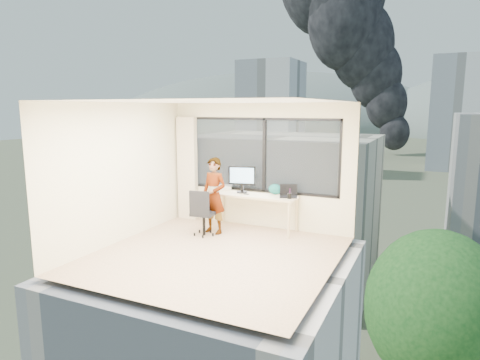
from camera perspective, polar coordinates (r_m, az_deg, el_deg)
The scene contains 24 objects.
floor at distance 7.32m, azimuth -3.36°, elevation -10.14°, with size 4.00×4.00×0.01m, color #D7AD8C.
ceiling at distance 6.88m, azimuth -3.58°, elevation 10.67°, with size 4.00×4.00×0.01m, color white.
wall_front at distance 5.35m, azimuth -13.74°, elevation -3.39°, with size 4.00×0.01×2.60m, color beige.
wall_left at distance 8.12m, azimuth -15.99°, elevation 0.97°, with size 0.01×4.00×2.60m, color beige.
wall_right at distance 6.29m, azimuth 12.76°, elevation -1.38°, with size 0.01×4.00×2.60m, color beige.
window_wall at distance 8.72m, azimuth 3.08°, elevation 3.42°, with size 3.30×0.16×1.55m, color black, non-canonical shape.
curtain at distance 9.47m, azimuth -7.20°, elevation 1.58°, with size 0.45×0.14×2.30m, color beige.
desk at distance 8.64m, azimuth 1.86°, elevation -4.39°, with size 1.80×0.60×0.75m, color #C6B185.
chair at distance 8.27m, azimuth -4.98°, elevation -4.38°, with size 0.48×0.48×0.95m, color black, non-canonical shape.
person at distance 8.35m, azimuth -3.58°, elevation -2.14°, with size 0.56×0.37×1.53m, color #2D2D33.
monitor at distance 8.68m, azimuth 0.27°, elevation 0.12°, with size 0.57×0.12×0.57m, color black, non-canonical shape.
game_console at distance 9.11m, azimuth -2.12°, elevation -0.98°, with size 0.33×0.28×0.08m, color white.
laptop at distance 8.30m, azimuth 6.65°, elevation -1.59°, with size 0.35×0.37×0.22m, color black, non-canonical shape.
cellphone at distance 8.55m, azimuth 0.89°, elevation -1.92°, with size 0.11×0.05×0.01m, color black.
pen_cup at distance 8.18m, azimuth 6.77°, elevation -2.18°, with size 0.09×0.09×0.11m, color black.
handbag at distance 8.56m, azimuth 4.82°, elevation -1.25°, with size 0.28×0.14×0.21m, color #0C4C4B.
exterior_ground at distance 127.16m, azimuth 23.30°, elevation 1.57°, with size 400.00×400.00×0.04m, color #515B3D.
near_bldg_a at distance 39.25m, azimuth 6.01°, elevation -4.23°, with size 16.00×12.00×14.00m, color beige.
far_tower_a at distance 108.08m, azimuth 4.29°, elevation 8.48°, with size 14.00×14.00×28.00m, color silver.
far_tower_b at distance 126.14m, azimuth 27.43°, elevation 8.06°, with size 13.00×13.00×30.00m, color silver.
far_tower_d at distance 168.48m, azimuth 2.95°, elevation 7.95°, with size 16.00×14.00×22.00m, color silver.
hill_a at distance 348.96m, azimuth 4.31°, elevation 7.10°, with size 288.00×216.00×90.00m, color slate.
tree_a at distance 36.26m, azimuth -9.08°, elevation -10.46°, with size 7.00×7.00×8.00m, color #194C1B, non-canonical shape.
tree_b at distance 26.88m, azimuth 24.96°, elevation -17.65°, with size 7.60×7.60×9.00m, color #194C1B, non-canonical shape.
Camera 1 is at (3.28, -6.04, 2.50)m, focal length 31.20 mm.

